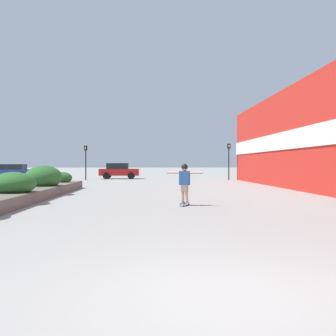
% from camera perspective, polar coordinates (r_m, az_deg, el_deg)
% --- Properties ---
extents(ground_plane, '(300.00, 300.00, 0.00)m').
position_cam_1_polar(ground_plane, '(4.55, 9.53, -18.41)').
color(ground_plane, gray).
extents(building_wall_right, '(0.67, 35.40, 6.04)m').
position_cam_1_polar(building_wall_right, '(19.15, 23.36, 5.17)').
color(building_wall_right, red).
rests_on(building_wall_right, ground_plane).
extents(planter_box, '(1.71, 15.22, 1.42)m').
position_cam_1_polar(planter_box, '(16.63, -20.34, -2.96)').
color(planter_box, '#605B54').
rests_on(planter_box, ground_plane).
extents(skateboard, '(0.44, 0.74, 0.10)m').
position_cam_1_polar(skateboard, '(13.33, 2.54, -5.45)').
color(skateboard, navy).
rests_on(skateboard, ground_plane).
extents(skateboarder, '(1.24, 0.55, 1.39)m').
position_cam_1_polar(skateboarder, '(13.27, 2.54, -1.72)').
color(skateboarder, tan).
rests_on(skateboarder, skateboard).
extents(car_leftmost, '(4.44, 2.05, 1.52)m').
position_cam_1_polar(car_leftmost, '(45.52, 21.55, -0.27)').
color(car_leftmost, '#BCBCC1').
rests_on(car_leftmost, ground_plane).
extents(car_center_left, '(3.90, 1.86, 1.56)m').
position_cam_1_polar(car_center_left, '(37.67, -7.49, -0.40)').
color(car_center_left, maroon).
rests_on(car_center_left, ground_plane).
extents(car_center_right, '(4.57, 2.03, 1.47)m').
position_cam_1_polar(car_center_right, '(41.99, -22.80, -0.38)').
color(car_center_right, navy).
rests_on(car_center_right, ground_plane).
extents(traffic_light_left, '(0.28, 0.30, 3.17)m').
position_cam_1_polar(traffic_light_left, '(35.01, -12.43, 1.75)').
color(traffic_light_left, black).
rests_on(traffic_light_left, ground_plane).
extents(traffic_light_right, '(0.28, 0.30, 3.37)m').
position_cam_1_polar(traffic_light_right, '(35.20, 9.26, 1.95)').
color(traffic_light_right, black).
rests_on(traffic_light_right, ground_plane).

